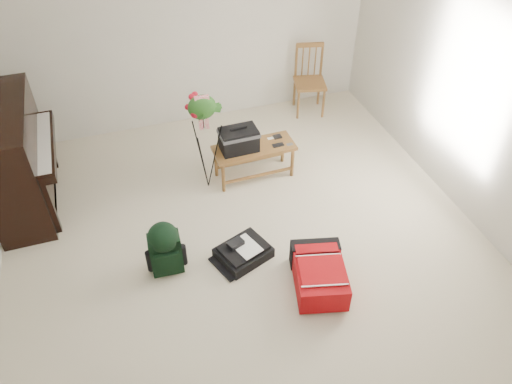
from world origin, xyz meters
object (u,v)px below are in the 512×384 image
object	(u,v)px
dining_chair	(309,81)
black_duffel	(243,252)
bench	(244,142)
red_suitcase	(317,270)
piano	(17,161)
flower_stand	(205,144)
green_backpack	(165,246)

from	to	relation	value
dining_chair	black_duffel	distance (m)	3.04
bench	red_suitcase	bearing A→B (deg)	-85.05
piano	red_suitcase	distance (m)	3.47
dining_chair	flower_stand	distance (m)	2.19
dining_chair	piano	bearing A→B (deg)	-154.37
piano	bench	xyz separation A→B (m)	(2.50, -0.37, -0.07)
bench	dining_chair	bearing A→B (deg)	40.65
bench	black_duffel	world-z (taller)	bench
piano	dining_chair	size ratio (longest dim) A/B	1.54
piano	green_backpack	world-z (taller)	piano
bench	piano	bearing A→B (deg)	170.63
flower_stand	green_backpack	bearing A→B (deg)	-118.44
red_suitcase	green_backpack	bearing A→B (deg)	169.82
black_duffel	green_backpack	xyz separation A→B (m)	(-0.77, 0.08, 0.26)
piano	flower_stand	bearing A→B (deg)	-10.72
bench	red_suitcase	distance (m)	1.83
bench	black_duffel	xyz separation A→B (m)	(-0.40, -1.25, -0.45)
bench	flower_stand	distance (m)	0.48
flower_stand	black_duffel	bearing A→B (deg)	-83.73
black_duffel	flower_stand	world-z (taller)	flower_stand
bench	black_duffel	distance (m)	1.39
dining_chair	green_backpack	distance (m)	3.47
black_duffel	flower_stand	distance (m)	1.35
piano	red_suitcase	world-z (taller)	piano
black_duffel	green_backpack	size ratio (longest dim) A/B	1.01
green_backpack	dining_chair	bearing A→B (deg)	46.64
red_suitcase	flower_stand	bearing A→B (deg)	124.43
red_suitcase	green_backpack	world-z (taller)	green_backpack
bench	green_backpack	distance (m)	1.67
black_duffel	flower_stand	bearing A→B (deg)	72.27
red_suitcase	dining_chair	bearing A→B (deg)	82.90
black_duffel	flower_stand	xyz separation A→B (m)	(-0.06, 1.23, 0.55)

